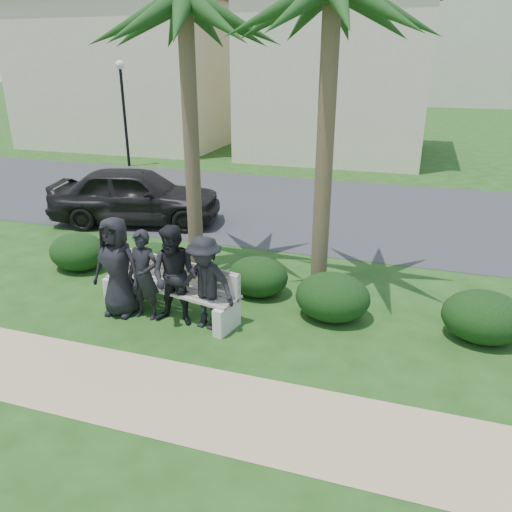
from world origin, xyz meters
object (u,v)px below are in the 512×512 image
object	(u,v)px
park_bench	(170,291)
street_lamp	(123,95)
man_a	(117,267)
man_b	(144,275)
man_d	(205,283)
palm_left	(185,7)
man_c	(175,276)
car_a	(136,195)

from	to	relation	value
park_bench	street_lamp	bearing A→B (deg)	136.46
park_bench	man_a	size ratio (longest dim) A/B	1.54
man_b	street_lamp	bearing A→B (deg)	124.16
street_lamp	man_d	bearing A→B (deg)	-53.59
man_a	man_b	size ratio (longest dim) A/B	1.12
street_lamp	man_a	xyz separation A→B (m)	(7.07, -11.87, -2.04)
street_lamp	palm_left	xyz separation A→B (m)	(7.47, -9.45, 2.27)
man_a	palm_left	world-z (taller)	palm_left
man_a	man_d	distance (m)	1.68
man_a	palm_left	size ratio (longest dim) A/B	0.29
man_c	palm_left	size ratio (longest dim) A/B	0.29
man_d	car_a	distance (m)	6.41
man_a	car_a	size ratio (longest dim) A/B	0.39
man_c	man_d	bearing A→B (deg)	2.52
man_d	palm_left	world-z (taller)	palm_left
man_c	palm_left	bearing A→B (deg)	105.95
park_bench	car_a	bearing A→B (deg)	138.41
man_b	man_c	size ratio (longest dim) A/B	0.91
park_bench	man_c	world-z (taller)	man_c
park_bench	palm_left	world-z (taller)	palm_left
man_c	car_a	size ratio (longest dim) A/B	0.38
man_c	palm_left	xyz separation A→B (m)	(-0.73, 2.43, 4.32)
man_b	man_d	world-z (taller)	man_d
palm_left	car_a	xyz separation A→B (m)	(-2.92, 2.45, -4.42)
man_c	park_bench	bearing A→B (deg)	132.27
street_lamp	man_d	size ratio (longest dim) A/B	2.61
man_c	man_a	bearing A→B (deg)	178.52
man_c	car_a	xyz separation A→B (m)	(-3.65, 4.88, -0.10)
park_bench	man_c	bearing A→B (deg)	-34.85
car_a	man_a	bearing A→B (deg)	-166.87
man_a	man_c	distance (m)	1.13
man_d	car_a	world-z (taller)	man_d
man_a	palm_left	bearing A→B (deg)	80.07
man_b	car_a	world-z (taller)	man_b
palm_left	car_a	bearing A→B (deg)	140.01
street_lamp	man_c	bearing A→B (deg)	-55.38
park_bench	palm_left	bearing A→B (deg)	113.61
man_c	man_d	size ratio (longest dim) A/B	1.08
park_bench	car_a	size ratio (longest dim) A/B	0.60
street_lamp	car_a	world-z (taller)	street_lamp
man_a	park_bench	bearing A→B (deg)	19.89
palm_left	street_lamp	bearing A→B (deg)	128.32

